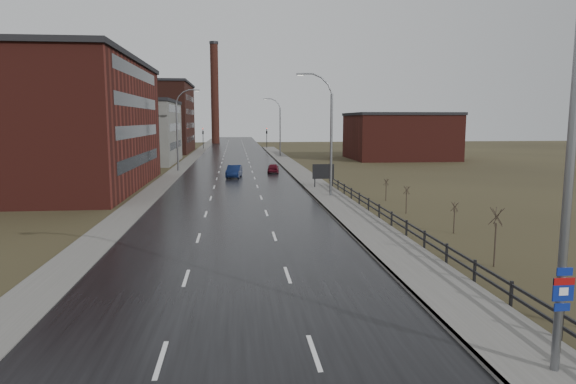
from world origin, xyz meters
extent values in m
cube|color=black|center=(0.00, 60.00, 0.03)|extent=(14.00, 300.00, 0.06)
cube|color=#595651|center=(8.60, 35.00, 0.09)|extent=(3.20, 180.00, 0.18)
cube|color=slate|center=(7.08, 35.00, 0.09)|extent=(0.16, 180.00, 0.18)
cube|color=#595651|center=(-8.20, 60.00, 0.06)|extent=(2.40, 260.00, 0.12)
cube|color=#471914|center=(-21.00, 45.00, 6.50)|extent=(22.00, 28.00, 13.00)
cube|color=black|center=(-21.00, 45.00, 13.25)|extent=(22.44, 28.56, 0.50)
cube|color=black|center=(-10.02, 45.00, 3.00)|extent=(0.06, 22.40, 1.20)
cube|color=black|center=(-10.02, 45.00, 6.00)|extent=(0.06, 22.40, 1.20)
cube|color=black|center=(-10.02, 45.00, 9.00)|extent=(0.06, 22.40, 1.20)
cube|color=black|center=(-10.02, 45.00, 12.00)|extent=(0.06, 22.40, 1.20)
cube|color=slate|center=(-18.00, 78.00, 5.00)|extent=(16.00, 20.00, 10.00)
cube|color=black|center=(-18.00, 78.00, 10.25)|extent=(16.32, 20.40, 0.50)
cube|color=black|center=(-10.02, 78.00, 3.00)|extent=(0.06, 16.00, 1.20)
cube|color=black|center=(-10.02, 78.00, 6.00)|extent=(0.06, 16.00, 1.20)
cube|color=black|center=(-10.02, 78.00, 9.00)|extent=(0.06, 16.00, 1.20)
cube|color=#331611|center=(-23.00, 108.00, 7.50)|extent=(26.00, 24.00, 15.00)
cube|color=black|center=(-23.00, 108.00, 15.25)|extent=(26.52, 24.48, 0.50)
cube|color=black|center=(-10.02, 108.00, 3.00)|extent=(0.06, 19.20, 1.20)
cube|color=black|center=(-10.02, 108.00, 6.00)|extent=(0.06, 19.20, 1.20)
cube|color=black|center=(-10.02, 108.00, 9.00)|extent=(0.06, 19.20, 1.20)
cube|color=black|center=(-10.02, 108.00, 12.00)|extent=(0.06, 19.20, 1.20)
cube|color=#471914|center=(30.30, 82.00, 4.00)|extent=(18.00, 16.00, 8.00)
cube|color=black|center=(30.30, 82.00, 8.25)|extent=(18.36, 16.32, 0.50)
cylinder|color=#331611|center=(-6.00, 150.00, 15.00)|extent=(2.40, 2.40, 30.00)
cylinder|color=black|center=(-6.00, 150.00, 30.30)|extent=(2.70, 2.70, 0.80)
cylinder|color=slate|center=(8.80, 2.00, 5.00)|extent=(0.24, 0.24, 10.00)
cube|color=navy|center=(8.80, 1.88, 3.05)|extent=(0.45, 0.04, 0.22)
cube|color=navy|center=(8.80, 1.88, 2.55)|extent=(0.60, 0.04, 0.65)
cube|color=maroon|center=(8.80, 1.87, 2.78)|extent=(0.60, 0.04, 0.20)
cube|color=navy|center=(8.80, 1.88, 2.05)|extent=(0.45, 0.04, 0.22)
cube|color=silver|center=(8.80, 1.86, 2.50)|extent=(0.26, 0.02, 0.22)
cylinder|color=slate|center=(8.80, 36.00, 4.75)|extent=(0.24, 0.24, 9.50)
cylinder|color=slate|center=(8.63, 36.00, 9.90)|extent=(0.51, 0.14, 0.98)
cylinder|color=slate|center=(8.16, 36.00, 10.62)|extent=(0.81, 0.14, 0.81)
cylinder|color=slate|center=(7.44, 36.00, 11.09)|extent=(0.98, 0.14, 0.51)
cylinder|color=slate|center=(6.60, 36.00, 11.26)|extent=(1.01, 0.14, 0.14)
cube|color=slate|center=(5.91, 36.00, 11.21)|extent=(0.70, 0.28, 0.18)
cube|color=silver|center=(5.91, 36.00, 11.11)|extent=(0.50, 0.20, 0.04)
cylinder|color=slate|center=(-8.00, 62.00, 4.75)|extent=(0.24, 0.24, 9.50)
cylinder|color=slate|center=(-7.83, 62.00, 9.90)|extent=(0.51, 0.14, 0.98)
cylinder|color=slate|center=(-7.36, 62.00, 10.62)|extent=(0.81, 0.14, 0.81)
cylinder|color=slate|center=(-6.64, 62.00, 11.09)|extent=(0.98, 0.14, 0.51)
cylinder|color=slate|center=(-5.80, 62.00, 11.26)|extent=(1.01, 0.14, 0.14)
cube|color=slate|center=(-5.11, 62.00, 11.21)|extent=(0.70, 0.28, 0.18)
cube|color=silver|center=(-5.11, 62.00, 11.11)|extent=(0.50, 0.20, 0.04)
cylinder|color=slate|center=(8.80, 90.00, 4.75)|extent=(0.24, 0.24, 9.50)
cylinder|color=slate|center=(8.63, 90.00, 9.90)|extent=(0.51, 0.14, 0.98)
cylinder|color=slate|center=(8.16, 90.00, 10.62)|extent=(0.81, 0.14, 0.81)
cylinder|color=slate|center=(7.44, 90.00, 11.09)|extent=(0.98, 0.14, 0.51)
cylinder|color=slate|center=(6.60, 90.00, 11.26)|extent=(1.01, 0.14, 0.14)
cube|color=slate|center=(5.91, 90.00, 11.21)|extent=(0.70, 0.28, 0.18)
cube|color=silver|center=(5.91, 90.00, 11.11)|extent=(0.50, 0.20, 0.04)
cube|color=black|center=(10.30, 4.00, 0.55)|extent=(0.10, 0.10, 1.10)
cube|color=black|center=(10.30, 7.00, 0.55)|extent=(0.10, 0.10, 1.10)
cube|color=black|center=(10.30, 10.00, 0.55)|extent=(0.10, 0.10, 1.10)
cube|color=black|center=(10.30, 13.00, 0.55)|extent=(0.10, 0.10, 1.10)
cube|color=black|center=(10.30, 16.00, 0.55)|extent=(0.10, 0.10, 1.10)
cube|color=black|center=(10.30, 19.00, 0.55)|extent=(0.10, 0.10, 1.10)
cube|color=black|center=(10.30, 22.00, 0.55)|extent=(0.10, 0.10, 1.10)
cube|color=black|center=(10.30, 25.00, 0.55)|extent=(0.10, 0.10, 1.10)
cube|color=black|center=(10.30, 28.00, 0.55)|extent=(0.10, 0.10, 1.10)
cube|color=black|center=(10.30, 31.00, 0.55)|extent=(0.10, 0.10, 1.10)
cube|color=black|center=(10.30, 34.00, 0.55)|extent=(0.10, 0.10, 1.10)
cube|color=black|center=(10.30, 37.00, 0.55)|extent=(0.10, 0.10, 1.10)
cube|color=black|center=(10.30, 40.00, 0.55)|extent=(0.10, 0.10, 1.10)
cube|color=black|center=(10.30, 43.00, 0.55)|extent=(0.10, 0.10, 1.10)
cube|color=black|center=(10.30, 18.50, 0.95)|extent=(0.08, 53.00, 0.10)
cube|color=black|center=(10.30, 18.50, 0.55)|extent=(0.08, 53.00, 0.10)
cylinder|color=#382D23|center=(12.51, 12.50, 1.08)|extent=(0.08, 0.08, 2.17)
cylinder|color=#382D23|center=(12.56, 12.50, 2.50)|extent=(0.04, 0.73, 0.85)
cylinder|color=#382D23|center=(12.53, 12.55, 2.50)|extent=(0.69, 0.27, 0.86)
cylinder|color=#382D23|center=(12.47, 12.53, 2.50)|extent=(0.41, 0.61, 0.87)
cylinder|color=#382D23|center=(12.47, 12.47, 2.50)|extent=(0.41, 0.61, 0.87)
cylinder|color=#382D23|center=(12.53, 12.45, 2.50)|extent=(0.69, 0.27, 0.86)
cylinder|color=#382D23|center=(13.69, 19.87, 0.74)|extent=(0.08, 0.08, 1.48)
cylinder|color=#382D23|center=(13.74, 19.87, 1.70)|extent=(0.04, 0.50, 0.59)
cylinder|color=#382D23|center=(13.71, 19.92, 1.70)|extent=(0.48, 0.19, 0.60)
cylinder|color=#382D23|center=(13.65, 19.90, 1.70)|extent=(0.29, 0.43, 0.60)
cylinder|color=#382D23|center=(13.65, 19.84, 1.70)|extent=(0.29, 0.43, 0.60)
cylinder|color=#382D23|center=(13.71, 19.83, 1.70)|extent=(0.48, 0.19, 0.60)
cylinder|color=#382D23|center=(12.99, 26.96, 0.79)|extent=(0.08, 0.08, 1.58)
cylinder|color=#382D23|center=(13.04, 26.96, 1.81)|extent=(0.04, 0.54, 0.63)
cylinder|color=#382D23|center=(13.00, 27.01, 1.81)|extent=(0.51, 0.20, 0.63)
cylinder|color=#382D23|center=(12.95, 26.99, 1.81)|extent=(0.31, 0.45, 0.64)
cylinder|color=#382D23|center=(12.95, 26.93, 1.81)|extent=(0.31, 0.45, 0.64)
cylinder|color=#382D23|center=(13.00, 26.91, 1.81)|extent=(0.51, 0.20, 0.63)
cylinder|color=#382D23|center=(13.26, 33.23, 0.74)|extent=(0.08, 0.08, 1.47)
cylinder|color=#382D23|center=(13.31, 33.23, 1.69)|extent=(0.04, 0.50, 0.59)
cylinder|color=#382D23|center=(13.28, 33.28, 1.69)|extent=(0.48, 0.19, 0.59)
cylinder|color=#382D23|center=(13.22, 33.26, 1.69)|extent=(0.29, 0.42, 0.60)
cylinder|color=#382D23|center=(13.22, 33.20, 1.69)|extent=(0.29, 0.42, 0.60)
cylinder|color=#382D23|center=(13.28, 33.18, 1.69)|extent=(0.48, 0.19, 0.59)
cube|color=black|center=(8.23, 42.00, 0.90)|extent=(0.10, 0.10, 1.80)
cube|color=black|center=(9.97, 42.00, 0.90)|extent=(0.10, 0.10, 1.80)
cube|color=silver|center=(9.10, 41.95, 1.82)|extent=(2.18, 0.08, 1.44)
cube|color=black|center=(9.10, 41.90, 1.82)|extent=(2.28, 0.04, 1.54)
cylinder|color=black|center=(-8.00, 120.00, 2.60)|extent=(0.16, 0.16, 5.20)
imported|color=black|center=(-8.00, 120.00, 4.75)|extent=(0.58, 2.73, 1.10)
sphere|color=#FF190C|center=(-8.00, 119.85, 5.05)|extent=(0.18, 0.18, 0.18)
cylinder|color=black|center=(8.00, 120.00, 2.60)|extent=(0.16, 0.16, 5.20)
imported|color=black|center=(8.00, 120.00, 4.75)|extent=(0.58, 2.73, 1.10)
sphere|color=#FF190C|center=(8.00, 119.85, 5.05)|extent=(0.18, 0.18, 0.18)
imported|color=#0C173C|center=(-0.19, 53.32, 0.76)|extent=(2.15, 4.76, 1.52)
imported|color=#4E0D18|center=(5.09, 58.62, 0.65)|extent=(1.87, 3.91, 1.29)
camera|label=1|loc=(-0.01, -10.69, 7.10)|focal=32.00mm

